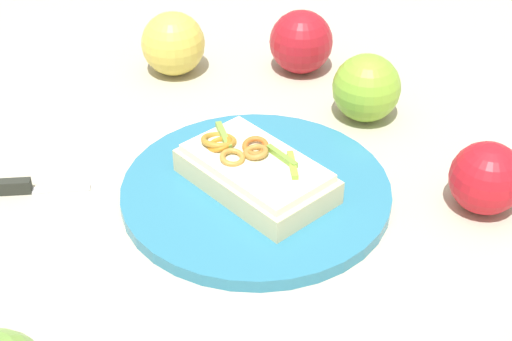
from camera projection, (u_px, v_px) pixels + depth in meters
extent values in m
plane|color=#B6B099|center=(256.00, 197.00, 0.80)|extent=(2.00, 2.00, 0.00)
cylinder|color=teal|center=(256.00, 191.00, 0.80)|extent=(0.28, 0.28, 0.01)
cube|color=beige|center=(256.00, 176.00, 0.78)|extent=(0.18, 0.17, 0.03)
cube|color=#EEEDCB|center=(256.00, 163.00, 0.77)|extent=(0.16, 0.16, 0.01)
torus|color=#A97D34|center=(257.00, 152.00, 0.78)|extent=(0.03, 0.03, 0.01)
torus|color=#C66825|center=(253.00, 146.00, 0.79)|extent=(0.03, 0.03, 0.01)
torus|color=#BD7B1F|center=(220.00, 144.00, 0.79)|extent=(0.04, 0.04, 0.01)
torus|color=#B28335|center=(232.00, 159.00, 0.77)|extent=(0.03, 0.03, 0.01)
torus|color=#AC7F2A|center=(219.00, 140.00, 0.79)|extent=(0.04, 0.04, 0.02)
cube|color=#79A739|center=(282.00, 156.00, 0.77)|extent=(0.04, 0.03, 0.01)
cube|color=#7BA53E|center=(224.00, 136.00, 0.80)|extent=(0.05, 0.02, 0.01)
cube|color=#8DB438|center=(293.00, 165.00, 0.76)|extent=(0.04, 0.01, 0.01)
sphere|color=gold|center=(173.00, 44.00, 0.99)|extent=(0.09, 0.09, 0.08)
sphere|color=red|center=(486.00, 178.00, 0.76)|extent=(0.08, 0.08, 0.07)
sphere|color=#AA1924|center=(301.00, 42.00, 1.00)|extent=(0.11, 0.11, 0.08)
sphere|color=#84B634|center=(366.00, 88.00, 0.90)|extent=(0.11, 0.11, 0.08)
cube|color=silver|center=(61.00, 188.00, 0.81)|extent=(0.01, 0.06, 0.00)
cube|color=#272B24|center=(8.00, 187.00, 0.80)|extent=(0.01, 0.05, 0.02)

